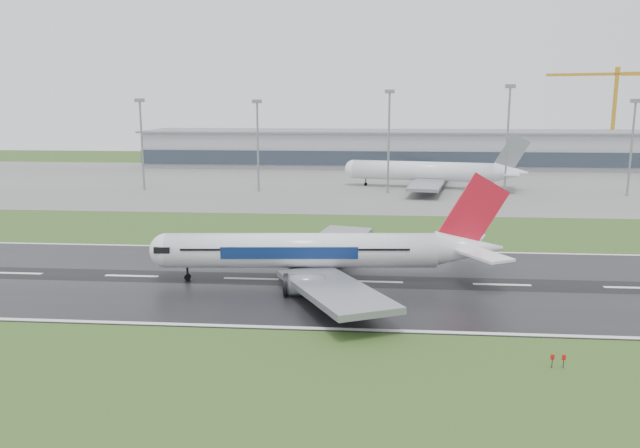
{
  "coord_description": "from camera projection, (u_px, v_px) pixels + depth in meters",
  "views": [
    {
      "loc": [
        -20.55,
        -97.32,
        28.43
      ],
      "look_at": [
        -29.77,
        12.0,
        7.0
      ],
      "focal_mm": 35.32,
      "sensor_mm": 36.0,
      "label": 1
    }
  ],
  "objects": [
    {
      "name": "floodmast_4",
      "position": [
        631.0,
        150.0,
        189.34
      ],
      "size": [
        0.64,
        0.64,
        27.98
      ],
      "primitive_type": "cylinder",
      "color": "gray",
      "rests_on": "ground"
    },
    {
      "name": "floodmast_3",
      "position": [
        507.0,
        142.0,
        191.96
      ],
      "size": [
        0.64,
        0.64,
        32.29
      ],
      "primitive_type": "cylinder",
      "color": "gray",
      "rests_on": "ground"
    },
    {
      "name": "parked_airliner",
      "position": [
        430.0,
        161.0,
        207.86
      ],
      "size": [
        70.23,
        66.85,
        17.88
      ],
      "primitive_type": null,
      "rotation": [
        0.0,
        0.0,
        -0.18
      ],
      "color": "white",
      "rests_on": "apron"
    },
    {
      "name": "main_airliner",
      "position": [
        326.0,
        229.0,
        99.89
      ],
      "size": [
        60.78,
        58.33,
        16.65
      ],
      "primitive_type": null,
      "rotation": [
        0.0,
        0.0,
        0.09
      ],
      "color": "white",
      "rests_on": "runway"
    },
    {
      "name": "apron",
      "position": [
        431.0,
        183.0,
        221.17
      ],
      "size": [
        400.0,
        130.0,
        0.08
      ],
      "primitive_type": "cube",
      "color": "slate",
      "rests_on": "ground"
    },
    {
      "name": "floodmast_0",
      "position": [
        142.0,
        147.0,
        201.83
      ],
      "size": [
        0.64,
        0.64,
        28.16
      ],
      "primitive_type": "cylinder",
      "color": "gray",
      "rests_on": "ground"
    },
    {
      "name": "ground",
      "position": [
        502.0,
        285.0,
        98.93
      ],
      "size": [
        520.0,
        520.0,
        0.0
      ],
      "primitive_type": "plane",
      "color": "#2D4D1C",
      "rests_on": "ground"
    },
    {
      "name": "floodmast_2",
      "position": [
        389.0,
        144.0,
        195.08
      ],
      "size": [
        0.64,
        0.64,
        30.79
      ],
      "primitive_type": "cylinder",
      "color": "gray",
      "rests_on": "ground"
    },
    {
      "name": "tower_crane",
      "position": [
        614.0,
        117.0,
        283.16
      ],
      "size": [
        42.43,
        16.02,
        43.4
      ],
      "primitive_type": null,
      "rotation": [
        0.0,
        0.0,
        -0.32
      ],
      "color": "#BF841A",
      "rests_on": "ground"
    },
    {
      "name": "floodmast_1",
      "position": [
        258.0,
        148.0,
        198.76
      ],
      "size": [
        0.64,
        0.64,
        27.8
      ],
      "primitive_type": "cylinder",
      "color": "gray",
      "rests_on": "ground"
    },
    {
      "name": "runway",
      "position": [
        502.0,
        285.0,
        98.92
      ],
      "size": [
        400.0,
        45.0,
        0.1
      ],
      "primitive_type": "cube",
      "color": "black",
      "rests_on": "ground"
    },
    {
      "name": "terminal",
      "position": [
        420.0,
        149.0,
        278.41
      ],
      "size": [
        240.0,
        36.0,
        15.0
      ],
      "primitive_type": "cube",
      "color": "#93969E",
      "rests_on": "ground"
    }
  ]
}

